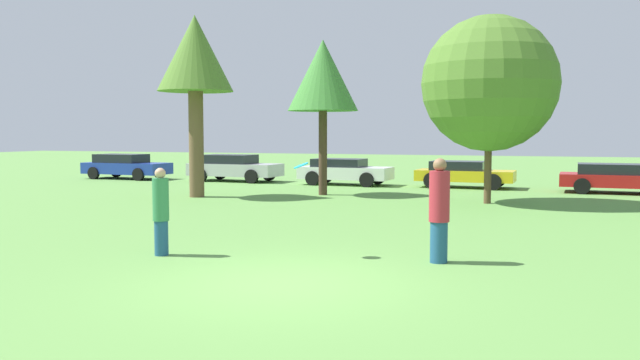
% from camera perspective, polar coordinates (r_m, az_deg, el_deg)
% --- Properties ---
extents(ground_plane, '(120.00, 120.00, 0.00)m').
position_cam_1_polar(ground_plane, '(10.27, -3.39, -9.13)').
color(ground_plane, '#5B8E42').
extents(person_thrower, '(0.31, 0.31, 1.70)m').
position_cam_1_polar(person_thrower, '(12.75, -13.98, -2.71)').
color(person_thrower, navy).
rests_on(person_thrower, ground).
extents(person_catcher, '(0.37, 0.37, 1.92)m').
position_cam_1_polar(person_catcher, '(11.87, 10.57, -2.65)').
color(person_catcher, navy).
rests_on(person_catcher, ground).
extents(frisbee, '(0.30, 0.30, 0.16)m').
position_cam_1_polar(frisbee, '(12.18, -1.70, 1.30)').
color(frisbee, '#19B2D8').
extents(tree_0, '(2.77, 2.77, 6.67)m').
position_cam_1_polar(tree_0, '(24.27, -11.06, 10.62)').
color(tree_0, brown).
rests_on(tree_0, ground).
extents(tree_1, '(2.69, 2.69, 5.90)m').
position_cam_1_polar(tree_1, '(24.57, 0.26, 9.20)').
color(tree_1, '#473323').
rests_on(tree_1, ground).
extents(tree_2, '(4.52, 4.52, 6.27)m').
position_cam_1_polar(tree_2, '(22.26, 14.86, 8.28)').
color(tree_2, brown).
rests_on(tree_2, ground).
extents(parked_car_blue, '(4.60, 2.09, 1.28)m').
position_cam_1_polar(parked_car_blue, '(34.67, -16.94, 1.21)').
color(parked_car_blue, '#1E389E').
rests_on(parked_car_blue, ground).
extents(parked_car_silver, '(4.58, 2.18, 1.31)m').
position_cam_1_polar(parked_car_silver, '(31.76, -7.70, 1.14)').
color(parked_car_silver, '#B2B2B7').
rests_on(parked_car_silver, ground).
extents(parked_car_white, '(4.23, 2.01, 1.20)m').
position_cam_1_polar(parked_car_white, '(29.30, 2.16, 0.83)').
color(parked_car_white, silver).
rests_on(parked_car_white, ground).
extents(parked_car_yellow, '(4.22, 2.07, 1.15)m').
position_cam_1_polar(parked_car_yellow, '(28.48, 12.64, 0.59)').
color(parked_car_yellow, gold).
rests_on(parked_car_yellow, ground).
extents(parked_car_red, '(4.50, 2.18, 1.16)m').
position_cam_1_polar(parked_car_red, '(27.77, 24.95, 0.20)').
color(parked_car_red, red).
rests_on(parked_car_red, ground).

